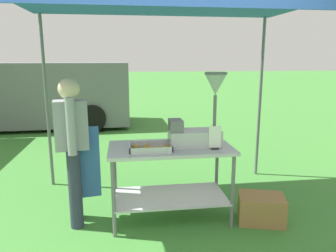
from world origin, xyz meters
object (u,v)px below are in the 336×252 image
stall_canopy (169,4)px  donut_fryer (199,122)px  van_grey (35,94)px  supply_crate (261,209)px  menu_sign (215,139)px  donut_tray (151,148)px  vendor (73,145)px  donut_cart (170,166)px

stall_canopy → donut_fryer: stall_canopy is taller
van_grey → supply_crate: bearing=-56.2°
stall_canopy → supply_crate: size_ratio=5.75×
donut_fryer → menu_sign: bearing=-47.5°
donut_tray → vendor: size_ratio=0.28×
donut_fryer → van_grey: bearing=119.6°
donut_tray → vendor: (-0.82, 0.18, 0.02)m
supply_crate → vendor: bearing=172.6°
donut_tray → supply_crate: (1.23, -0.08, -0.73)m
van_grey → stall_canopy: bearing=-62.4°
menu_sign → vendor: vendor is taller
vendor → donut_fryer: bearing=-3.1°
donut_fryer → supply_crate: size_ratio=1.40×
stall_canopy → vendor: stall_canopy is taller
donut_cart → vendor: bearing=176.9°
donut_cart → donut_fryer: donut_fryer is taller
van_grey → donut_tray: bearing=-65.3°
vendor → donut_cart: bearing=-3.1°
menu_sign → supply_crate: bearing=-4.5°
donut_fryer → menu_sign: donut_fryer is taller
stall_canopy → donut_fryer: bearing=-19.9°
donut_tray → van_grey: size_ratio=0.09×
donut_fryer → donut_cart: bearing=177.2°
menu_sign → vendor: 1.51m
stall_canopy → donut_tray: bearing=-135.3°
donut_cart → van_grey: bearing=117.1°
donut_tray → menu_sign: 0.68m
donut_tray → stall_canopy: bearing=44.7°
menu_sign → van_grey: van_grey is taller
donut_fryer → vendor: 1.38m
donut_cart → menu_sign: 0.58m
menu_sign → supply_crate: (0.55, -0.04, -0.81)m
donut_cart → vendor: vendor is taller
vendor → van_grey: size_ratio=0.33×
donut_fryer → menu_sign: size_ratio=3.20×
donut_fryer → vendor: bearing=176.9°
donut_tray → menu_sign: bearing=-3.4°
van_grey → vendor: bearing=-71.9°
donut_tray → van_grey: (-2.60, 5.64, -0.00)m
donut_fryer → vendor: (-1.36, 0.07, -0.23)m
donut_cart → donut_tray: size_ratio=3.03×
supply_crate → van_grey: size_ratio=0.12×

